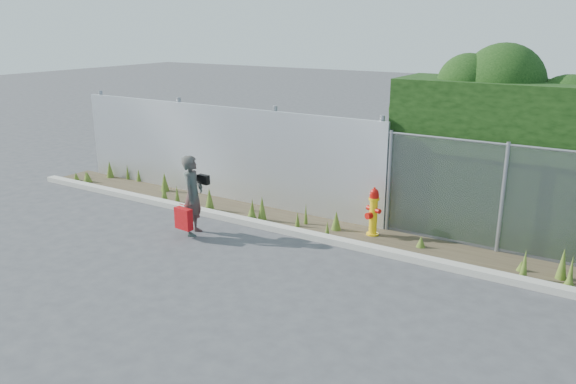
% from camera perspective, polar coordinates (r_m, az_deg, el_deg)
% --- Properties ---
extents(ground, '(80.00, 80.00, 0.00)m').
position_cam_1_polar(ground, '(9.55, -2.94, -8.09)').
color(ground, '#3E3F41').
rests_on(ground, ground).
extents(curb, '(16.00, 0.22, 0.12)m').
position_cam_1_polar(curb, '(10.93, 2.45, -4.45)').
color(curb, '#AEAB9D').
rests_on(curb, ground).
extents(weed_strip, '(16.00, 1.24, 0.55)m').
position_cam_1_polar(weed_strip, '(11.56, 1.72, -2.89)').
color(weed_strip, '#413625').
rests_on(weed_strip, ground).
extents(corrugated_fence, '(8.50, 0.21, 2.30)m').
position_cam_1_polar(corrugated_fence, '(13.35, -7.12, 4.02)').
color(corrugated_fence, silver).
rests_on(corrugated_fence, ground).
extents(chainlink_fence, '(6.50, 0.07, 2.05)m').
position_cam_1_polar(chainlink_fence, '(10.55, 26.51, -1.47)').
color(chainlink_fence, gray).
rests_on(chainlink_fence, ground).
extents(fire_hydrant, '(0.33, 0.30, 0.99)m').
position_cam_1_polar(fire_hydrant, '(11.05, 8.67, -2.07)').
color(fire_hydrant, yellow).
rests_on(fire_hydrant, ground).
extents(woman, '(0.55, 0.67, 1.59)m').
position_cam_1_polar(woman, '(11.10, -9.64, -0.34)').
color(woman, '#0E5D4F').
rests_on(woman, ground).
extents(red_tote_bag, '(0.38, 0.14, 0.50)m').
position_cam_1_polar(red_tote_bag, '(11.02, -10.56, -2.67)').
color(red_tote_bag, '#A50D09').
extents(black_shoulder_bag, '(0.25, 0.10, 0.19)m').
position_cam_1_polar(black_shoulder_bag, '(11.12, -8.57, 1.27)').
color(black_shoulder_bag, black).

